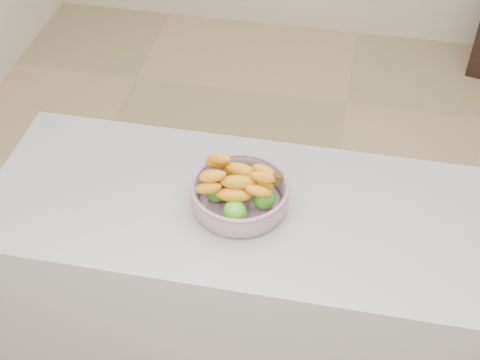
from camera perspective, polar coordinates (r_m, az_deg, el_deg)
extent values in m
plane|color=tan|center=(2.92, 7.15, -7.84)|extent=(4.00, 4.00, 0.00)
cube|color=#98979F|center=(2.24, 6.69, -11.20)|extent=(2.00, 0.60, 0.90)
cylinder|color=#9BA3BA|center=(1.90, 0.00, -2.07)|extent=(0.24, 0.24, 0.01)
torus|color=#9BA3BA|center=(1.85, 0.00, -0.56)|extent=(0.28, 0.28, 0.01)
sphere|color=green|center=(1.83, -0.45, -2.71)|extent=(0.07, 0.07, 0.07)
sphere|color=green|center=(1.87, 2.06, -1.54)|extent=(0.07, 0.07, 0.07)
sphere|color=green|center=(1.92, 0.43, 0.17)|extent=(0.07, 0.07, 0.07)
sphere|color=green|center=(1.89, -2.04, -0.93)|extent=(0.07, 0.07, 0.07)
ellipsoid|color=orange|center=(1.82, -0.57, -1.27)|extent=(0.18, 0.06, 0.04)
ellipsoid|color=orange|center=(1.85, -0.28, -0.34)|extent=(0.17, 0.04, 0.04)
ellipsoid|color=orange|center=(1.88, 0.01, 0.57)|extent=(0.18, 0.06, 0.04)
ellipsoid|color=orange|center=(1.81, -0.16, -0.18)|extent=(0.18, 0.07, 0.04)
ellipsoid|color=orange|center=(1.84, 0.15, 0.82)|extent=(0.18, 0.08, 0.04)
cylinder|color=#392912|center=(1.81, 3.26, 0.15)|extent=(0.03, 0.03, 0.03)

